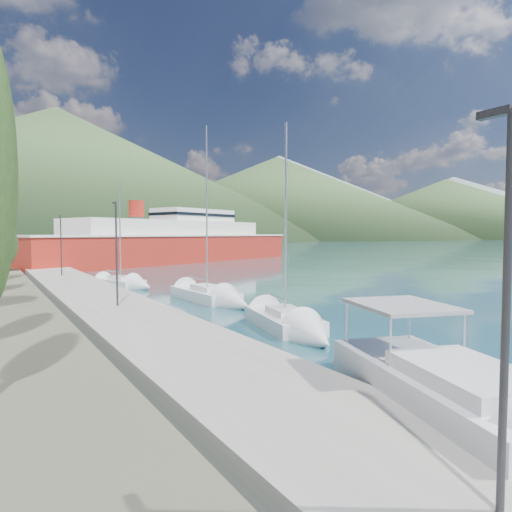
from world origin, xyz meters
TOP-DOWN VIEW (x-y plane):
  - ground at (0.00, 120.00)m, footprint 1400.00×1400.00m
  - quay at (-9.00, 26.00)m, footprint 5.00×88.00m
  - hills_far at (138.59, 618.73)m, footprint 1480.00×900.00m
  - hills_near at (98.04, 372.50)m, footprint 1010.00×520.00m
  - lamp_posts at (-9.00, 14.78)m, footprint 0.15×43.93m
  - motor_cruiser at (-6.04, -5.35)m, footprint 6.06×10.49m
  - sailboat_near at (-2.49, 6.21)m, footprint 4.26×8.49m
  - sailboat_mid at (-1.36, 16.70)m, footprint 2.90×9.79m
  - sailboat_far at (-4.22, 29.01)m, footprint 4.77×7.69m
  - ferry at (12.59, 61.24)m, footprint 55.25×30.98m

SIDE VIEW (x-z plane):
  - ground at x=0.00m, z-range 0.00..0.00m
  - sailboat_far at x=-4.22m, z-range -5.09..5.70m
  - sailboat_near at x=-2.49m, z-range -5.54..6.17m
  - sailboat_mid at x=-1.36m, z-range -6.65..7.32m
  - quay at x=-9.00m, z-range 0.00..0.80m
  - motor_cruiser at x=-6.04m, z-range -1.25..2.48m
  - ferry at x=12.59m, z-range -2.13..8.76m
  - lamp_posts at x=-9.00m, z-range 1.05..7.11m
  - hills_near at x=98.04m, z-range -8.32..106.68m
  - hills_far at x=138.59m, z-range -12.61..167.39m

